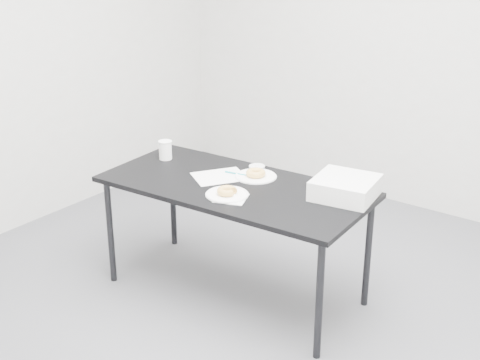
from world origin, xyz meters
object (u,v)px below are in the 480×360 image
Objects in this scene: scorecard at (219,176)px; donut_far at (256,173)px; plate_far at (256,176)px; donut_near at (227,191)px; plate_near at (227,195)px; table at (235,193)px; pen at (235,173)px; coffee_cup at (165,150)px; bakery_box at (345,187)px.

scorecard is 0.21m from donut_far.
plate_far is 0.02m from donut_far.
plate_near is at bearing 0.00° from donut_near.
donut_far is (-0.04, 0.32, -0.00)m from donut_near.
donut_near reaches higher than table.
donut_far reaches higher than pen.
table is 0.17m from pen.
scorecard is 0.47m from coffee_cup.
donut_far is at bearing 0.00° from plate_far.
plate_far is (0.12, 0.04, -0.00)m from pen.
donut_far is (0.00, 0.00, 0.02)m from plate_far.
bakery_box is (0.52, 0.38, 0.05)m from plate_near.
coffee_cup is at bearing 168.83° from table.
plate_near is 0.65m from bakery_box.
donut_near is at bearing -83.40° from plate_far.
plate_near reaches higher than scorecard.
donut_near is 0.45× the size of plate_far.
scorecard is 1.24× the size of plate_near.
donut_far is at bearing 176.91° from bakery_box.
pen is at bearing -161.84° from plate_far.
coffee_cup reaches higher than bakery_box.
plate_far is at bearing 67.91° from scorecard.
table is 6.42× the size of plate_far.
donut_near reaches higher than pen.
coffee_cup is (-0.67, 0.23, 0.03)m from donut_near.
donut_near is 0.32m from donut_far.
bakery_box is (0.68, 0.09, 0.05)m from pen.
table is at bearing -7.73° from coffee_cup.
plate_near is at bearing -19.22° from coffee_cup.
scorecard is 2.46× the size of coffee_cup.
pen is at bearing 119.01° from donut_near.
plate_far is (-0.04, 0.32, -0.00)m from plate_near.
donut_far is 0.64m from coffee_cup.
coffee_cup is at bearing 175.10° from pen.
pen reaches higher than table.
plate_far is 2.05× the size of coffee_cup.
pen is at bearing -161.84° from donut_far.
plate_near is at bearing -70.90° from table.
scorecard is at bearing -133.60° from pen.
coffee_cup is at bearing -172.22° from donut_far.
bakery_box is (1.20, 0.14, -0.01)m from coffee_cup.
table is 13.68× the size of donut_far.
table is 6.64× the size of plate_near.
pen is 0.13m from donut_far.
plate_far is at bearing 176.91° from bakery_box.
coffee_cup is (-0.64, -0.09, 0.06)m from plate_far.
donut_far is 0.36× the size of bakery_box.
scorecard is at bearing 136.76° from donut_near.
scorecard is 0.29m from donut_near.
donut_far is (0.12, 0.04, 0.02)m from pen.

